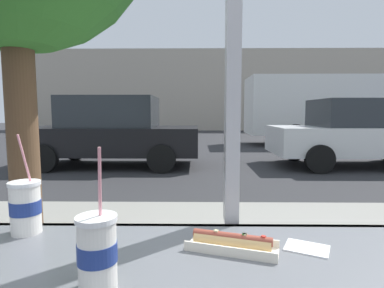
{
  "coord_description": "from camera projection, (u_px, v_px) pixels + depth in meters",
  "views": [
    {
      "loc": [
        -0.13,
        -1.02,
        1.34
      ],
      "look_at": [
        -0.17,
        1.93,
        1.04
      ],
      "focal_mm": 28.83,
      "sensor_mm": 36.0,
      "label": 1
    }
  ],
  "objects": [
    {
      "name": "parked_car_white",
      "position": [
        359.0,
        133.0,
        7.61
      ],
      "size": [
        4.21,
        2.02,
        1.66
      ],
      "color": "silver",
      "rests_on": "ground"
    },
    {
      "name": "hotdog_tray_near",
      "position": [
        232.0,
        242.0,
        0.89
      ],
      "size": [
        0.28,
        0.17,
        0.05
      ],
      "color": "beige",
      "rests_on": "window_counter"
    },
    {
      "name": "building_facade_far",
      "position": [
        198.0,
        91.0,
        23.18
      ],
      "size": [
        28.0,
        1.2,
        5.97
      ],
      "primitive_type": "cube",
      "color": "#A89E8E",
      "rests_on": "ground"
    },
    {
      "name": "soda_cup_left",
      "position": [
        26.0,
        206.0,
        1.01
      ],
      "size": [
        0.1,
        0.1,
        0.33
      ],
      "color": "white",
      "rests_on": "window_counter"
    },
    {
      "name": "napkin_wrapper",
      "position": [
        307.0,
        248.0,
        0.9
      ],
      "size": [
        0.15,
        0.13,
        0.0
      ],
      "primitive_type": "cube",
      "rotation": [
        0.0,
        0.0,
        -0.46
      ],
      "color": "white",
      "rests_on": "window_counter"
    },
    {
      "name": "sidewalk_strip",
      "position": [
        210.0,
        256.0,
        2.74
      ],
      "size": [
        16.0,
        2.8,
        0.14
      ],
      "primitive_type": "cube",
      "color": "gray",
      "rests_on": "ground"
    },
    {
      "name": "ground_plane",
      "position": [
        201.0,
        158.0,
        9.11
      ],
      "size": [
        60.0,
        60.0,
        0.0
      ],
      "primitive_type": "plane",
      "color": "#2D2D30"
    },
    {
      "name": "soda_cup_right",
      "position": [
        97.0,
        251.0,
        0.69
      ],
      "size": [
        0.09,
        0.09,
        0.33
      ],
      "color": "silver",
      "rests_on": "window_counter"
    },
    {
      "name": "parked_car_black",
      "position": [
        112.0,
        131.0,
        7.69
      ],
      "size": [
        4.27,
        2.01,
        1.73
      ],
      "color": "black",
      "rests_on": "ground"
    },
    {
      "name": "box_truck",
      "position": [
        329.0,
        107.0,
        12.69
      ],
      "size": [
        6.87,
        2.44,
        2.78
      ],
      "color": "silver",
      "rests_on": "ground"
    }
  ]
}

